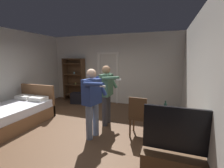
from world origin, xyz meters
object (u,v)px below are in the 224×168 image
person_striped_shirt (107,91)px  suitcase_dark (79,98)px  laptop (156,110)px  bottle_on_table (165,109)px  side_table (158,122)px  bookshelf (75,78)px  person_blue_shirt (92,99)px  tv_flatscreen (182,165)px  wooden_chair (138,115)px  bed (16,113)px

person_striped_shirt → suitcase_dark: bearing=141.0°
laptop → bottle_on_table: bearing=-11.9°
person_striped_shirt → side_table: bearing=-19.7°
bookshelf → laptop: 4.50m
person_striped_shirt → bookshelf: bearing=139.9°
person_blue_shirt → tv_flatscreen: bearing=-25.4°
tv_flatscreen → person_blue_shirt: 2.16m
bookshelf → person_striped_shirt: bearing=-40.1°
bottle_on_table → suitcase_dark: bottle_on_table is taller
bottle_on_table → suitcase_dark: 4.07m
side_table → laptop: 0.29m
laptop → suitcase_dark: (-3.25, 2.06, -0.52)m
bookshelf → person_blue_shirt: 3.59m
laptop → suitcase_dark: bearing=147.6°
wooden_chair → bookshelf: bearing=144.3°
bed → tv_flatscreen: tv_flatscreen is taller
side_table → bottle_on_table: size_ratio=2.37×
tv_flatscreen → side_table: tv_flatscreen is taller
suitcase_dark → person_striped_shirt: bearing=-49.4°
bookshelf → suitcase_dark: bearing=-44.0°
bookshelf → tv_flatscreen: bookshelf is taller
bottle_on_table → suitcase_dark: (-3.43, 2.10, -0.60)m
laptop → wooden_chair: size_ratio=0.38×
bookshelf → wooden_chair: size_ratio=1.90×
bookshelf → suitcase_dark: 1.02m
bottle_on_table → person_striped_shirt: person_striped_shirt is taller
tv_flatscreen → person_striped_shirt: (-1.83, 1.70, 0.62)m
tv_flatscreen → bottle_on_table: size_ratio=4.14×
side_table → laptop: size_ratio=1.84×
wooden_chair → person_blue_shirt: size_ratio=0.60×
side_table → person_striped_shirt: size_ratio=0.41×
bed → person_striped_shirt: (2.49, 0.86, 0.67)m
suitcase_dark → bed: bearing=-115.3°
laptop → bottle_on_table: bottle_on_table is taller
bed → bookshelf: 2.91m
bed → wooden_chair: bearing=7.3°
side_table → laptop: laptop is taller
bed → side_table: size_ratio=2.72×
bed → wooden_chair: 3.50m
tv_flatscreen → wooden_chair: (-0.86, 1.28, 0.19)m
bed → person_blue_shirt: size_ratio=1.16×
tv_flatscreen → person_blue_shirt: bearing=154.6°
side_table → person_striped_shirt: bearing=160.3°
tv_flatscreen → laptop: 1.29m
wooden_chair → suitcase_dark: wooden_chair is taller
tv_flatscreen → person_striped_shirt: size_ratio=0.72×
wooden_chair → person_blue_shirt: 1.16m
side_table → wooden_chair: bearing=167.8°
bottle_on_table → wooden_chair: bottle_on_table is taller
suitcase_dark → tv_flatscreen: bearing=-51.3°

